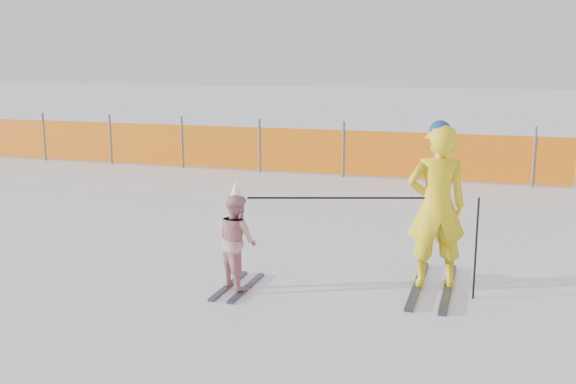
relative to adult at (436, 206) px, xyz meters
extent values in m
plane|color=white|center=(-1.75, -0.44, -0.96)|extent=(120.00, 120.00, 0.00)
cube|color=black|center=(-0.17, 0.00, -0.94)|extent=(0.09, 1.63, 0.04)
cube|color=black|center=(0.17, 0.00, -0.94)|extent=(0.09, 1.63, 0.04)
imported|color=yellow|center=(0.00, 0.00, 0.00)|extent=(0.77, 0.63, 1.83)
sphere|color=navy|center=(0.00, 0.00, 0.84)|extent=(0.24, 0.24, 0.24)
cube|color=black|center=(-2.23, -0.68, -0.94)|extent=(0.09, 1.00, 0.03)
cube|color=black|center=(-2.01, -0.68, -0.94)|extent=(0.09, 1.00, 0.03)
imported|color=#D58B8D|center=(-2.12, -0.68, -0.39)|extent=(0.66, 0.64, 1.07)
cone|color=white|center=(-2.12, -0.68, 0.18)|extent=(0.19, 0.19, 0.24)
cylinder|color=black|center=(0.45, -0.20, -0.39)|extent=(0.02, 0.02, 1.13)
cylinder|color=black|center=(-1.06, -0.34, 0.10)|extent=(1.89, 0.62, 0.02)
cylinder|color=#595960|center=(-10.62, 6.81, -0.33)|extent=(0.06, 0.06, 1.25)
cylinder|color=#595960|center=(-8.62, 6.81, -0.33)|extent=(0.06, 0.06, 1.25)
cylinder|color=#595960|center=(-6.62, 6.81, -0.33)|extent=(0.06, 0.06, 1.25)
cylinder|color=#595960|center=(-4.62, 6.81, -0.33)|extent=(0.06, 0.06, 1.25)
cylinder|color=#595960|center=(-2.62, 6.81, -0.33)|extent=(0.06, 0.06, 1.25)
cylinder|color=#595960|center=(-0.62, 6.81, -0.33)|extent=(0.06, 0.06, 1.25)
cylinder|color=#595960|center=(1.38, 6.81, -0.33)|extent=(0.06, 0.06, 1.25)
cube|color=orange|center=(-5.23, 6.81, -0.41)|extent=(14.80, 0.03, 1.00)
camera|label=1|loc=(0.56, -7.12, 1.57)|focal=40.00mm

